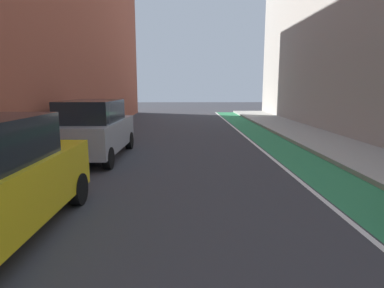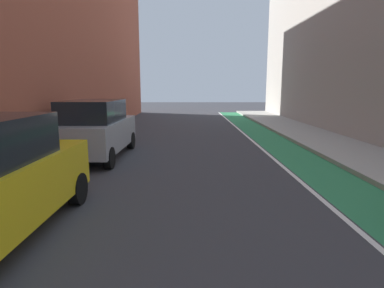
{
  "view_description": "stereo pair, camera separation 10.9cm",
  "coord_description": "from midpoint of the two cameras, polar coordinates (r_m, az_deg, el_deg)",
  "views": [
    {
      "loc": [
        -0.3,
        4.65,
        2.42
      ],
      "look_at": [
        -0.1,
        12.77,
        0.97
      ],
      "focal_mm": 30.13,
      "sensor_mm": 36.0,
      "label": 1
    },
    {
      "loc": [
        -0.19,
        4.65,
        2.42
      ],
      "look_at": [
        -0.1,
        12.77,
        0.97
      ],
      "focal_mm": 30.13,
      "sensor_mm": 36.0,
      "label": 2
    }
  ],
  "objects": [
    {
      "name": "lane_divider_stripe",
      "position": [
        12.7,
        12.87,
        -1.14
      ],
      "size": [
        0.12,
        37.52,
        0.0
      ],
      "primitive_type": "cube",
      "color": "white",
      "rests_on": "ground"
    },
    {
      "name": "ground_plane",
      "position": [
        10.4,
        0.74,
        -3.36
      ],
      "size": [
        82.55,
        82.55,
        0.0
      ],
      "primitive_type": "plane",
      "color": "#38383D"
    },
    {
      "name": "parked_suv_silver",
      "position": [
        11.46,
        -16.45,
        2.65
      ],
      "size": [
        2.03,
        4.35,
        1.98
      ],
      "color": "#9EA0A8",
      "rests_on": "ground"
    },
    {
      "name": "bike_lane_paint",
      "position": [
        12.94,
        16.75,
        -1.11
      ],
      "size": [
        1.6,
        37.52,
        0.0
      ],
      "primitive_type": "cube",
      "color": "#2D8451",
      "rests_on": "ground"
    },
    {
      "name": "sidewalk_right",
      "position": [
        13.74,
        25.49,
        -0.75
      ],
      "size": [
        2.77,
        37.52,
        0.14
      ],
      "primitive_type": "cube",
      "color": "#A8A59E",
      "rests_on": "ground"
    }
  ]
}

